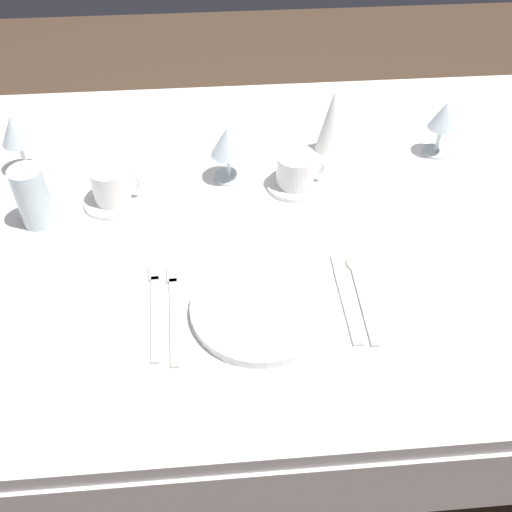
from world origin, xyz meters
The scene contains 16 objects.
ground_plane centered at (0.00, 0.00, 0.00)m, with size 6.00×6.00×0.00m, color #4C3828.
dining_table centered at (0.00, 0.00, 0.66)m, with size 1.80×1.11×0.74m.
dinner_plate centered at (0.00, -0.27, 0.75)m, with size 0.25×0.25×0.02m, color white.
fork_outer centered at (-0.15, -0.26, 0.74)m, with size 0.03×0.23×0.00m.
fork_inner centered at (-0.18, -0.25, 0.74)m, with size 0.03×0.23×0.00m.
dinner_knife centered at (0.15, -0.26, 0.74)m, with size 0.02×0.22×0.00m.
spoon_soup centered at (0.18, -0.23, 0.74)m, with size 0.03×0.22×0.01m.
saucer_left centered at (0.11, 0.08, 0.74)m, with size 0.12×0.12×0.01m, color white.
coffee_cup_left centered at (0.11, 0.08, 0.78)m, with size 0.11×0.08×0.07m.
saucer_right centered at (-0.28, 0.06, 0.74)m, with size 0.13×0.13×0.01m, color white.
coffee_cup_right centered at (-0.28, 0.06, 0.79)m, with size 0.10×0.08×0.07m.
wine_glass_centre centered at (0.46, 0.18, 0.83)m, with size 0.06×0.06×0.13m.
wine_glass_left centered at (-0.49, 0.19, 0.84)m, with size 0.07×0.07×0.14m.
wine_glass_right centered at (-0.04, 0.12, 0.83)m, with size 0.08×0.08×0.13m.
drink_tumbler centered at (-0.43, 0.01, 0.80)m, with size 0.07×0.07×0.13m.
napkin_folded centered at (0.21, 0.22, 0.82)m, with size 0.07×0.07×0.15m, color white.
Camera 1 is at (-0.06, -0.94, 1.52)m, focal length 41.07 mm.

